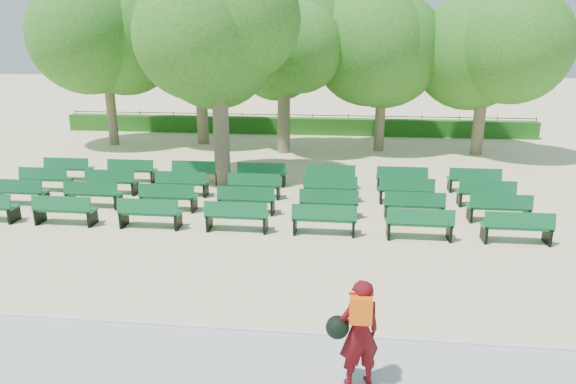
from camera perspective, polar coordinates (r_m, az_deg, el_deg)
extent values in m
plane|color=beige|center=(15.41, -4.63, -2.70)|extent=(120.00, 120.00, 0.00)
cube|color=#ABACA7|center=(8.99, -14.03, -18.16)|extent=(30.00, 2.20, 0.06)
cube|color=silver|center=(9.89, -11.70, -14.39)|extent=(30.00, 0.12, 0.10)
cube|color=#205C17|center=(28.78, 0.65, 7.36)|extent=(26.00, 0.70, 0.90)
cube|color=#0F5A2D|center=(16.32, -4.08, 0.03)|extent=(1.76, 0.59, 0.06)
cube|color=#0F5A2D|center=(16.06, -4.22, 0.65)|extent=(1.74, 0.24, 0.41)
cylinder|color=brown|center=(18.46, -7.41, 6.20)|extent=(0.56, 0.56, 3.58)
ellipsoid|color=#2F721E|center=(18.16, -7.79, 15.97)|extent=(4.89, 4.89, 4.40)
imported|color=#4C0A0F|center=(7.91, 7.92, -15.30)|extent=(0.74, 0.61, 1.73)
cube|color=#EC590C|center=(7.49, 8.10, -12.87)|extent=(0.32, 0.16, 0.40)
sphere|color=black|center=(7.80, 5.51, -14.74)|extent=(0.35, 0.35, 0.35)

